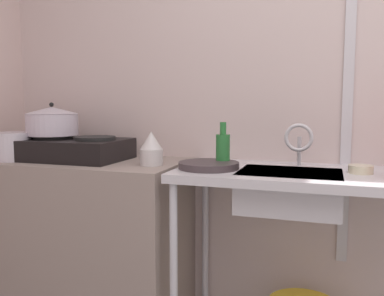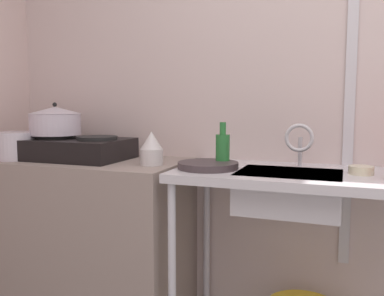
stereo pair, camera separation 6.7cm
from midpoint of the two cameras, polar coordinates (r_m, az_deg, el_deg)
wall_back at (r=2.23m, az=25.04°, el=7.97°), size 4.96×0.10×2.56m
wall_metal_strip at (r=2.18m, az=22.07°, el=11.54°), size 0.05×0.01×2.05m
counter_concrete at (r=2.42m, az=-13.71°, el=-12.00°), size 1.12×0.57×0.88m
counter_sink at (r=1.93m, az=19.98°, el=-5.47°), size 1.42×0.57×0.88m
stove at (r=2.34m, az=-14.93°, el=-0.03°), size 0.56×0.39×0.13m
pot_on_left_burner at (r=2.41m, az=-17.65°, el=3.62°), size 0.28×0.28×0.18m
pot_beside_stove at (r=2.43m, az=-22.51°, el=0.30°), size 0.21×0.21×0.15m
percolator at (r=2.04m, az=-4.68°, el=-0.09°), size 0.11×0.11×0.17m
sink_basin at (r=1.91m, az=14.24°, el=-5.88°), size 0.45×0.34×0.18m
faucet at (r=2.02m, az=15.57°, el=1.08°), size 0.14×0.08×0.21m
frying_pan at (r=1.93m, az=3.23°, el=-2.42°), size 0.28×0.28×0.03m
small_bowl_on_drainboard at (r=1.93m, az=23.31°, el=-2.84°), size 0.11×0.11×0.04m
bottle_by_sink at (r=1.98m, az=5.24°, el=-0.16°), size 0.07×0.07×0.22m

